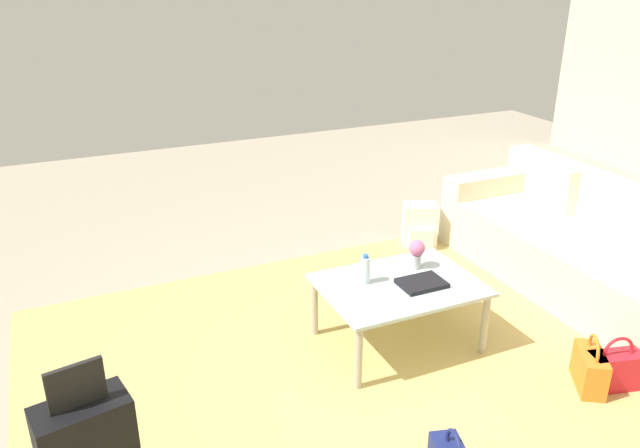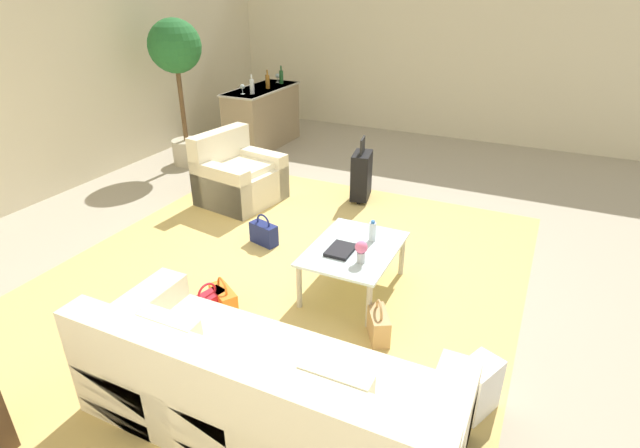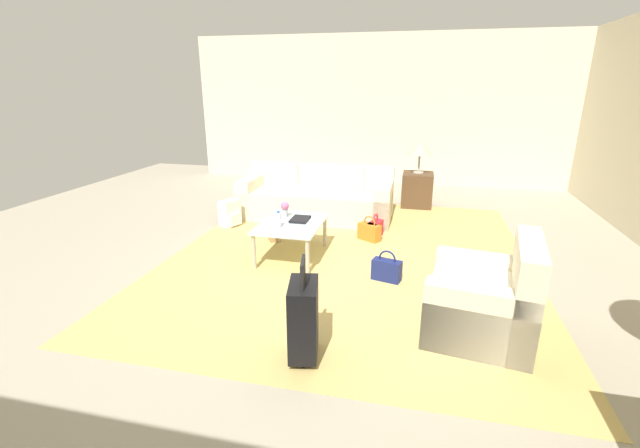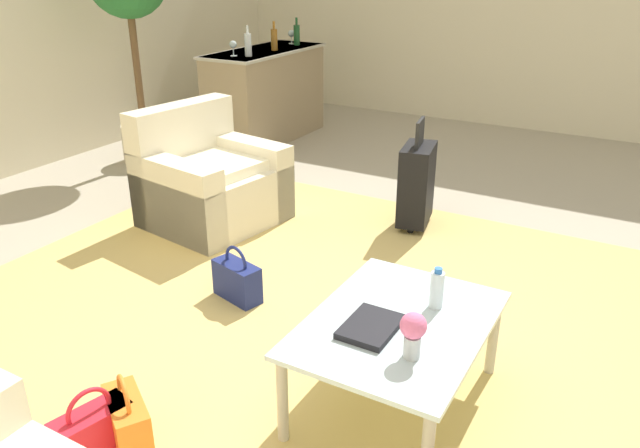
{
  "view_description": "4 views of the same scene",
  "coord_description": "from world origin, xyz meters",
  "px_view_note": "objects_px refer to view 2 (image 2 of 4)",
  "views": [
    {
      "loc": [
        1.54,
        2.58,
        2.38
      ],
      "look_at": [
        0.19,
        -0.46,
        0.99
      ],
      "focal_mm": 35.0,
      "sensor_mm": 36.0,
      "label": 1
    },
    {
      "loc": [
        -4.11,
        -1.92,
        2.66
      ],
      "look_at": [
        -0.45,
        -0.18,
        0.65
      ],
      "focal_mm": 28.0,
      "sensor_mm": 36.0,
      "label": 2
    },
    {
      "loc": [
        4.45,
        1.0,
        2.11
      ],
      "look_at": [
        0.18,
        0.0,
        0.66
      ],
      "focal_mm": 24.0,
      "sensor_mm": 36.0,
      "label": 3
    },
    {
      "loc": [
        -2.64,
        -1.37,
        1.98
      ],
      "look_at": [
        0.01,
        0.14,
        0.64
      ],
      "focal_mm": 35.0,
      "sensor_mm": 36.0,
      "label": 4
    }
  ],
  "objects_px": {
    "wine_glass_leftmost": "(242,87)",
    "handbag_tan": "(378,324)",
    "suitcase_black": "(361,175)",
    "bar_console": "(263,117)",
    "couch": "(261,400)",
    "handbag_orange": "(224,300)",
    "wine_glass_left_of_centre": "(278,76)",
    "wine_bottle_green": "(281,77)",
    "coffee_table": "(354,253)",
    "wine_bottle_clear": "(252,86)",
    "handbag_navy": "(264,233)",
    "armchair": "(237,179)",
    "handbag_red": "(208,306)",
    "coffee_table_book": "(341,250)",
    "water_bottle": "(372,231)",
    "wine_bottle_amber": "(268,81)",
    "backpack_white": "(476,387)",
    "flower_vase": "(361,250)",
    "potted_ficus": "(177,64)"
  },
  "relations": [
    {
      "from": "water_bottle",
      "to": "suitcase_black",
      "type": "xyz_separation_m",
      "value": [
        1.8,
        0.8,
        -0.19
      ]
    },
    {
      "from": "coffee_table",
      "to": "wine_glass_leftmost",
      "type": "height_order",
      "value": "wine_glass_leftmost"
    },
    {
      "from": "wine_glass_leftmost",
      "to": "handbag_navy",
      "type": "relative_size",
      "value": 0.43
    },
    {
      "from": "coffee_table_book",
      "to": "potted_ficus",
      "type": "bearing_deg",
      "value": 57.17
    },
    {
      "from": "wine_glass_leftmost",
      "to": "handbag_tan",
      "type": "relative_size",
      "value": 0.43
    },
    {
      "from": "wine_glass_left_of_centre",
      "to": "handbag_navy",
      "type": "bearing_deg",
      "value": -152.83
    },
    {
      "from": "handbag_tan",
      "to": "handbag_red",
      "type": "relative_size",
      "value": 1.0
    },
    {
      "from": "suitcase_black",
      "to": "handbag_navy",
      "type": "relative_size",
      "value": 2.37
    },
    {
      "from": "couch",
      "to": "flower_vase",
      "type": "bearing_deg",
      "value": -1.82
    },
    {
      "from": "wine_glass_left_of_centre",
      "to": "suitcase_black",
      "type": "xyz_separation_m",
      "value": [
        -2.04,
        -2.39,
        -0.74
      ]
    },
    {
      "from": "bar_console",
      "to": "wine_bottle_green",
      "type": "bearing_deg",
      "value": -14.39
    },
    {
      "from": "wine_bottle_clear",
      "to": "handbag_orange",
      "type": "xyz_separation_m",
      "value": [
        -3.86,
        -2.09,
        -0.98
      ]
    },
    {
      "from": "backpack_white",
      "to": "coffee_table",
      "type": "bearing_deg",
      "value": 52.35
    },
    {
      "from": "flower_vase",
      "to": "couch",
      "type": "bearing_deg",
      "value": 178.18
    },
    {
      "from": "coffee_table",
      "to": "wine_bottle_clear",
      "type": "height_order",
      "value": "wine_bottle_clear"
    },
    {
      "from": "wine_bottle_green",
      "to": "suitcase_black",
      "type": "relative_size",
      "value": 0.35
    },
    {
      "from": "wine_glass_leftmost",
      "to": "wine_glass_left_of_centre",
      "type": "xyz_separation_m",
      "value": [
        1.07,
        -0.02,
        0.0
      ]
    },
    {
      "from": "couch",
      "to": "handbag_tan",
      "type": "bearing_deg",
      "value": -15.8
    },
    {
      "from": "couch",
      "to": "wine_glass_left_of_centre",
      "type": "height_order",
      "value": "wine_glass_left_of_centre"
    },
    {
      "from": "handbag_tan",
      "to": "handbag_navy",
      "type": "bearing_deg",
      "value": 59.7
    },
    {
      "from": "couch",
      "to": "armchair",
      "type": "xyz_separation_m",
      "value": [
        3.1,
        2.27,
        0.01
      ]
    },
    {
      "from": "water_bottle",
      "to": "handbag_navy",
      "type": "bearing_deg",
      "value": 80.58
    },
    {
      "from": "flower_vase",
      "to": "handbag_red",
      "type": "xyz_separation_m",
      "value": [
        -0.73,
        1.1,
        -0.45
      ]
    },
    {
      "from": "handbag_navy",
      "to": "potted_ficus",
      "type": "relative_size",
      "value": 0.17
    },
    {
      "from": "handbag_red",
      "to": "potted_ficus",
      "type": "distance_m",
      "value": 4.41
    },
    {
      "from": "coffee_table_book",
      "to": "wine_glass_leftmost",
      "type": "xyz_separation_m",
      "value": [
        3.08,
        3.03,
        0.63
      ]
    },
    {
      "from": "coffee_table",
      "to": "suitcase_black",
      "type": "bearing_deg",
      "value": 19.29
    },
    {
      "from": "bar_console",
      "to": "suitcase_black",
      "type": "height_order",
      "value": "bar_console"
    },
    {
      "from": "couch",
      "to": "handbag_orange",
      "type": "bearing_deg",
      "value": 45.38
    },
    {
      "from": "wine_bottle_green",
      "to": "backpack_white",
      "type": "xyz_separation_m",
      "value": [
        -4.97,
        -4.27,
        -0.92
      ]
    },
    {
      "from": "couch",
      "to": "wine_glass_left_of_centre",
      "type": "relative_size",
      "value": 15.8
    },
    {
      "from": "wine_bottle_green",
      "to": "handbag_tan",
      "type": "bearing_deg",
      "value": -142.94
    },
    {
      "from": "armchair",
      "to": "wine_bottle_clear",
      "type": "relative_size",
      "value": 3.52
    },
    {
      "from": "wine_glass_leftmost",
      "to": "potted_ficus",
      "type": "bearing_deg",
      "value": 142.2
    },
    {
      "from": "wine_bottle_clear",
      "to": "suitcase_black",
      "type": "relative_size",
      "value": 0.35
    },
    {
      "from": "armchair",
      "to": "coffee_table",
      "type": "xyz_separation_m",
      "value": [
        -1.31,
        -2.17,
        0.1
      ]
    },
    {
      "from": "handbag_red",
      "to": "handbag_navy",
      "type": "bearing_deg",
      "value": 11.48
    },
    {
      "from": "couch",
      "to": "handbag_red",
      "type": "distance_m",
      "value": 1.36
    },
    {
      "from": "handbag_red",
      "to": "wine_bottle_amber",
      "type": "bearing_deg",
      "value": 24.4
    },
    {
      "from": "water_bottle",
      "to": "handbag_orange",
      "type": "relative_size",
      "value": 0.57
    },
    {
      "from": "handbag_orange",
      "to": "wine_glass_left_of_centre",
      "type": "bearing_deg",
      "value": 24.38
    },
    {
      "from": "suitcase_black",
      "to": "bar_console",
      "type": "bearing_deg",
      "value": 57.99
    },
    {
      "from": "wine_bottle_clear",
      "to": "coffee_table_book",
      "type": "bearing_deg",
      "value": -137.47
    },
    {
      "from": "wine_glass_leftmost",
      "to": "handbag_navy",
      "type": "distance_m",
      "value": 3.31
    },
    {
      "from": "wine_bottle_amber",
      "to": "backpack_white",
      "type": "xyz_separation_m",
      "value": [
        -4.51,
        -4.27,
        -0.92
      ]
    },
    {
      "from": "bar_console",
      "to": "handbag_tan",
      "type": "bearing_deg",
      "value": -138.85
    },
    {
      "from": "couch",
      "to": "handbag_tan",
      "type": "relative_size",
      "value": 6.82
    },
    {
      "from": "suitcase_black",
      "to": "coffee_table",
      "type": "bearing_deg",
      "value": -160.71
    },
    {
      "from": "water_bottle",
      "to": "wine_glass_left_of_centre",
      "type": "xyz_separation_m",
      "value": [
        3.84,
        3.19,
        0.55
      ]
    },
    {
      "from": "coffee_table",
      "to": "flower_vase",
      "type": "relative_size",
      "value": 4.99
    }
  ]
}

